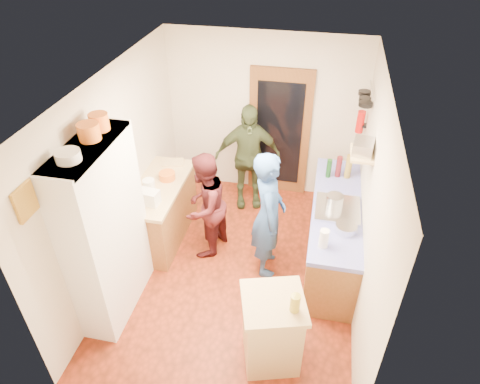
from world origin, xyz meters
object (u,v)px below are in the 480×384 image
(island_base, at_px, (272,332))
(person_back, at_px, (249,157))
(hutch_body, at_px, (106,233))
(right_counter_base, at_px, (333,233))
(person_hob, at_px, (271,216))
(person_left, at_px, (208,205))

(island_base, xyz_separation_m, person_back, (-0.77, 2.71, 0.42))
(hutch_body, height_order, person_back, hutch_body)
(right_counter_base, bearing_deg, island_base, -108.71)
(right_counter_base, relative_size, person_back, 1.29)
(person_hob, height_order, person_left, person_hob)
(person_left, relative_size, person_back, 0.90)
(person_hob, relative_size, person_left, 1.15)
(person_left, bearing_deg, person_back, 179.28)
(person_hob, xyz_separation_m, person_left, (-0.87, 0.20, -0.11))
(hutch_body, distance_m, person_left, 1.44)
(hutch_body, bearing_deg, person_back, 63.28)
(person_left, distance_m, person_back, 1.22)
(person_hob, relative_size, person_back, 1.03)
(island_base, bearing_deg, person_back, 105.80)
(island_base, relative_size, person_left, 0.56)
(person_hob, bearing_deg, person_left, 66.47)
(person_back, bearing_deg, right_counter_base, -51.43)
(right_counter_base, xyz_separation_m, person_left, (-1.67, -0.17, 0.34))
(right_counter_base, distance_m, person_hob, 0.99)
(hutch_body, relative_size, person_hob, 1.25)
(right_counter_base, xyz_separation_m, person_hob, (-0.80, -0.38, 0.46))
(hutch_body, height_order, right_counter_base, hutch_body)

